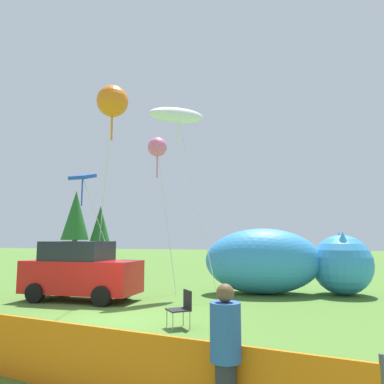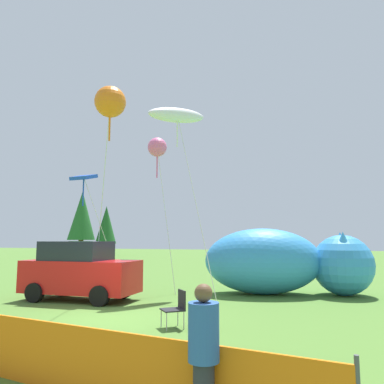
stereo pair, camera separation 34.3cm
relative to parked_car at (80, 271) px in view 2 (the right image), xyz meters
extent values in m
plane|color=#4C752D|center=(2.46, -2.45, -1.00)|extent=(120.00, 120.00, 0.00)
cube|color=red|center=(0.04, 0.00, -0.18)|extent=(3.99, 1.67, 1.09)
cube|color=#1E232D|center=(-0.15, 0.00, 0.70)|extent=(2.20, 1.53, 0.66)
cylinder|color=black|center=(1.28, 0.79, -0.67)|extent=(0.65, 0.24, 0.65)
cylinder|color=black|center=(1.27, -0.81, -0.67)|extent=(0.65, 0.24, 0.65)
cylinder|color=black|center=(-1.18, 0.81, -0.67)|extent=(0.65, 0.24, 0.65)
cylinder|color=black|center=(-1.19, -0.79, -0.67)|extent=(0.65, 0.24, 0.65)
cube|color=black|center=(4.44, -2.88, -0.57)|extent=(0.71, 0.71, 0.03)
cube|color=black|center=(4.63, -2.73, -0.34)|extent=(0.32, 0.40, 0.45)
cylinder|color=#A5A5AD|center=(4.40, -3.18, -0.78)|extent=(0.02, 0.02, 0.43)
cylinder|color=#A5A5AD|center=(4.14, -2.84, -0.78)|extent=(0.02, 0.02, 0.43)
cylinder|color=#A5A5AD|center=(4.74, -2.92, -0.78)|extent=(0.02, 0.02, 0.43)
cylinder|color=#A5A5AD|center=(4.47, -2.58, -0.78)|extent=(0.02, 0.02, 0.43)
ellipsoid|color=#338CD8|center=(5.97, 3.24, 0.26)|extent=(4.82, 3.24, 2.51)
ellipsoid|color=white|center=(5.97, 3.24, -0.31)|extent=(3.13, 2.35, 1.13)
sphere|color=#338CD8|center=(8.91, 3.76, 0.13)|extent=(2.26, 2.26, 2.26)
cone|color=#338CD8|center=(8.91, 4.32, 1.04)|extent=(0.63, 0.63, 0.68)
cone|color=#338CD8|center=(8.91, 3.19, 1.04)|extent=(0.63, 0.63, 0.68)
cube|color=orange|center=(3.47, -6.70, -0.54)|extent=(9.00, 1.72, 0.92)
cylinder|color=#2D59A5|center=(6.40, -7.39, 0.09)|extent=(0.35, 0.35, 0.64)
sphere|color=brown|center=(6.40, -7.39, 0.52)|extent=(0.21, 0.21, 0.21)
cylinder|color=silver|center=(-1.22, 3.60, 1.44)|extent=(1.42, 1.24, 4.88)
cube|color=blue|center=(-1.92, 3.00, 3.87)|extent=(0.95, 0.96, 0.38)
cylinder|color=blue|center=(-1.92, 3.00, 3.17)|extent=(0.06, 0.06, 1.20)
cylinder|color=silver|center=(0.80, -0.05, 2.28)|extent=(1.69, 2.19, 6.55)
sphere|color=orange|center=(1.63, -1.13, 5.55)|extent=(1.02, 1.02, 1.02)
cylinder|color=orange|center=(1.63, -1.13, 4.85)|extent=(0.06, 0.06, 1.20)
cylinder|color=silver|center=(2.25, 2.47, 1.96)|extent=(1.00, 0.41, 5.93)
sphere|color=pink|center=(1.77, 2.66, 4.93)|extent=(0.80, 0.80, 0.80)
cylinder|color=pink|center=(1.77, 2.66, 4.23)|extent=(0.06, 0.06, 1.20)
cylinder|color=silver|center=(3.74, 1.55, 2.56)|extent=(1.98, 1.61, 7.11)
ellipsoid|color=white|center=(2.76, 2.34, 6.11)|extent=(2.16, 2.80, 1.18)
cylinder|color=white|center=(2.76, 2.34, 5.41)|extent=(0.06, 0.06, 1.20)
cylinder|color=brown|center=(-19.09, 29.51, -0.04)|extent=(0.61, 0.61, 1.92)
cone|color=#236028|center=(-19.09, 29.51, 3.99)|extent=(3.38, 3.38, 6.14)
cylinder|color=brown|center=(-16.01, 30.17, -0.27)|extent=(0.47, 0.47, 1.46)
cone|color=#1E5623|center=(-16.01, 30.17, 2.80)|extent=(2.57, 2.57, 4.68)
camera|label=1|loc=(7.18, -11.71, 1.14)|focal=35.00mm
camera|label=2|loc=(7.51, -11.61, 1.14)|focal=35.00mm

